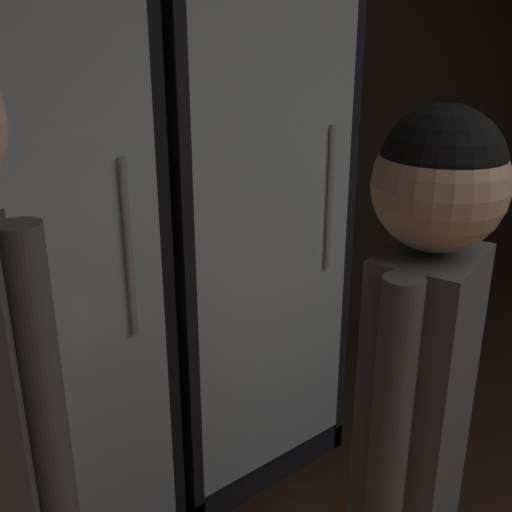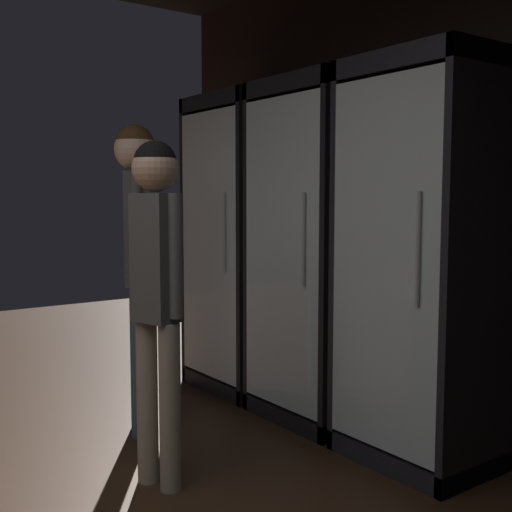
% 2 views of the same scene
% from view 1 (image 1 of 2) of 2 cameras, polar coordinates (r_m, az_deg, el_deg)
% --- Properties ---
extents(wall_back, '(6.00, 0.06, 2.80)m').
position_cam_1_polar(wall_back, '(2.70, -0.41, 15.00)').
color(wall_back, black).
rests_on(wall_back, ground).
extents(cooler_left, '(0.73, 0.61, 1.99)m').
position_cam_1_polar(cooler_left, '(1.98, -21.70, -1.45)').
color(cooler_left, black).
rests_on(cooler_left, ground).
extents(cooler_center, '(0.73, 0.61, 1.99)m').
position_cam_1_polar(cooler_center, '(2.31, -3.46, 3.23)').
color(cooler_center, black).
rests_on(cooler_center, ground).
extents(shopper_far, '(0.29, 0.21, 1.57)m').
position_cam_1_polar(shopper_far, '(1.19, 14.00, -15.74)').
color(shopper_far, gray).
rests_on(shopper_far, ground).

